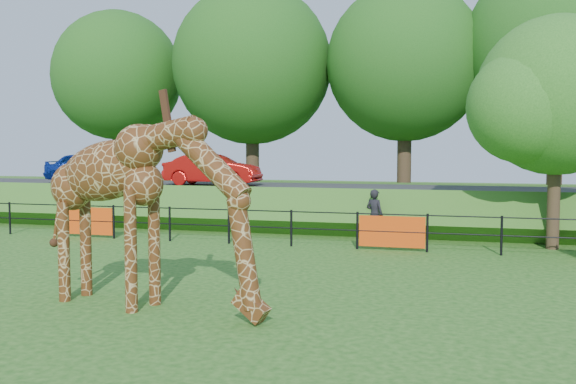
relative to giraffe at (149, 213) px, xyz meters
name	(u,v)px	position (x,y,z in m)	size (l,w,h in m)	color
ground	(174,312)	(0.52, -0.09, -1.77)	(90.00, 90.00, 0.00)	#1E5214
giraffe	(149,213)	(0.00, 0.00, 0.00)	(4.97, 0.91, 3.55)	#562C11
perimeter_fence	(291,228)	(0.52, 7.91, -1.22)	(28.07, 0.10, 1.10)	black
embankment	(340,204)	(0.52, 15.41, -1.12)	(40.00, 9.00, 1.30)	#1E5214
road	(332,189)	(0.52, 13.91, -0.41)	(40.00, 5.00, 0.12)	#28282A
car_blue	(90,168)	(-9.92, 13.51, 0.32)	(1.58, 3.93, 1.34)	#1433A2
car_red	(212,169)	(-4.43, 13.78, 0.29)	(1.36, 3.91, 1.29)	red
visitor	(375,215)	(2.76, 9.82, -0.95)	(0.60, 0.39, 1.64)	black
tree_east	(560,102)	(8.12, 9.54, 2.51)	(5.40, 4.71, 6.76)	#372318
bg_tree_line	(403,62)	(2.41, 21.91, 5.42)	(37.30, 8.80, 11.82)	#372318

